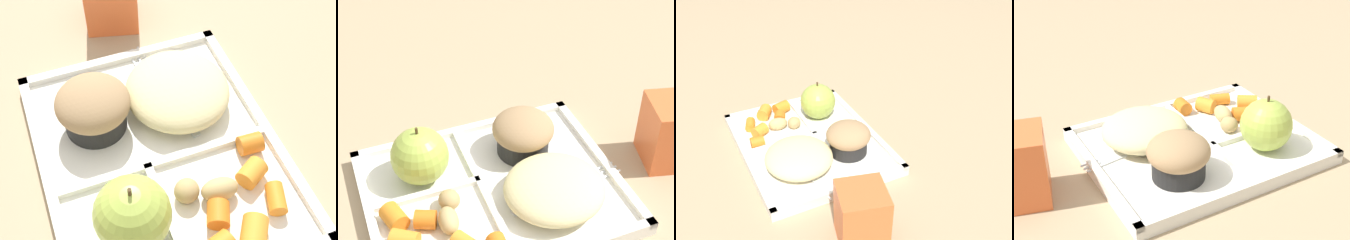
# 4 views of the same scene
# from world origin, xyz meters

# --- Properties ---
(ground) EXTENTS (6.00, 6.00, 0.00)m
(ground) POSITION_xyz_m (0.00, 0.00, 0.00)
(ground) COLOR tan
(lunch_tray) EXTENTS (0.32, 0.26, 0.02)m
(lunch_tray) POSITION_xyz_m (-0.00, 0.00, 0.01)
(lunch_tray) COLOR white
(lunch_tray) RESTS_ON ground
(green_apple) EXTENTS (0.07, 0.07, 0.08)m
(green_apple) POSITION_xyz_m (-0.08, 0.05, 0.05)
(green_apple) COLOR #A8C14C
(green_apple) RESTS_ON lunch_tray
(bran_muffin) EXTENTS (0.08, 0.08, 0.06)m
(bran_muffin) POSITION_xyz_m (0.06, 0.05, 0.04)
(bran_muffin) COLOR black
(bran_muffin) RESTS_ON lunch_tray
(carrot_slice_near_corner) EXTENTS (0.03, 0.04, 0.02)m
(carrot_slice_near_corner) POSITION_xyz_m (-0.06, -0.08, 0.02)
(carrot_slice_near_corner) COLOR orange
(carrot_slice_near_corner) RESTS_ON lunch_tray
(carrot_slice_edge) EXTENTS (0.03, 0.03, 0.02)m
(carrot_slice_edge) POSITION_xyz_m (-0.09, -0.03, 0.02)
(carrot_slice_edge) COLOR orange
(carrot_slice_edge) RESTS_ON lunch_tray
(carrot_slice_back) EXTENTS (0.02, 0.03, 0.02)m
(carrot_slice_back) POSITION_xyz_m (-0.03, -0.09, 0.02)
(carrot_slice_back) COLOR orange
(carrot_slice_back) RESTS_ON lunch_tray
(carrot_slice_center) EXTENTS (0.04, 0.04, 0.03)m
(carrot_slice_center) POSITION_xyz_m (-0.12, -0.05, 0.02)
(carrot_slice_center) COLOR orange
(carrot_slice_center) RESTS_ON lunch_tray
(carrot_slice_diagonal) EXTENTS (0.03, 0.04, 0.02)m
(carrot_slice_diagonal) POSITION_xyz_m (-0.13, -0.01, 0.02)
(carrot_slice_diagonal) COLOR orange
(carrot_slice_diagonal) RESTS_ON lunch_tray
(carrot_slice_small) EXTENTS (0.04, 0.03, 0.02)m
(carrot_slice_small) POSITION_xyz_m (-0.10, -0.09, 0.02)
(carrot_slice_small) COLOR orange
(carrot_slice_small) RESTS_ON lunch_tray
(potato_chunk_small) EXTENTS (0.03, 0.04, 0.02)m
(potato_chunk_small) POSITION_xyz_m (-0.07, -0.04, 0.02)
(potato_chunk_small) COLOR tan
(potato_chunk_small) RESTS_ON lunch_tray
(potato_chunk_browned) EXTENTS (0.04, 0.04, 0.02)m
(potato_chunk_browned) POSITION_xyz_m (-0.06, -0.01, 0.02)
(potato_chunk_browned) COLOR tan
(potato_chunk_browned) RESTS_ON lunch_tray
(egg_noodle_pile) EXTENTS (0.13, 0.12, 0.04)m
(egg_noodle_pile) POSITION_xyz_m (0.06, -0.04, 0.03)
(egg_noodle_pile) COLOR beige
(egg_noodle_pile) RESTS_ON lunch_tray
(meatball_front) EXTENTS (0.04, 0.04, 0.04)m
(meatball_front) POSITION_xyz_m (0.06, -0.05, 0.03)
(meatball_front) COLOR brown
(meatball_front) RESTS_ON lunch_tray
(meatball_side) EXTENTS (0.03, 0.03, 0.03)m
(meatball_side) POSITION_xyz_m (0.06, -0.04, 0.03)
(meatball_side) COLOR #755B4C
(meatball_side) RESTS_ON lunch_tray
(plastic_fork) EXTENTS (0.16, 0.04, 0.00)m
(plastic_fork) POSITION_xyz_m (0.10, -0.03, 0.01)
(plastic_fork) COLOR silver
(plastic_fork) RESTS_ON lunch_tray
(milk_carton) EXTENTS (0.08, 0.08, 0.09)m
(milk_carton) POSITION_xyz_m (0.25, -0.02, 0.05)
(milk_carton) COLOR orange
(milk_carton) RESTS_ON ground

